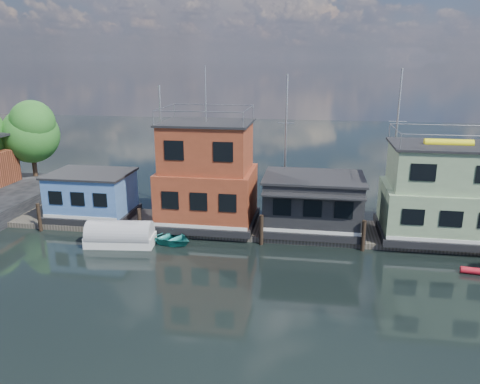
% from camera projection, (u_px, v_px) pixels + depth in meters
% --- Properties ---
extents(ground, '(160.00, 160.00, 0.00)m').
position_uv_depth(ground, '(318.00, 317.00, 23.87)').
color(ground, black).
rests_on(ground, ground).
extents(dock, '(48.00, 5.00, 0.40)m').
position_uv_depth(dock, '(318.00, 231.00, 35.20)').
color(dock, '#595147').
rests_on(dock, ground).
extents(houseboat_blue, '(6.40, 4.90, 3.66)m').
position_uv_depth(houseboat_blue, '(92.00, 195.00, 37.41)').
color(houseboat_blue, black).
rests_on(houseboat_blue, dock).
extents(houseboat_red, '(7.40, 5.90, 11.86)m').
position_uv_depth(houseboat_red, '(207.00, 177.00, 35.43)').
color(houseboat_red, black).
rests_on(houseboat_red, dock).
extents(houseboat_dark, '(7.40, 6.10, 4.06)m').
position_uv_depth(houseboat_dark, '(313.00, 203.00, 34.65)').
color(houseboat_dark, black).
rests_on(houseboat_dark, dock).
extents(houseboat_green, '(8.40, 5.90, 7.03)m').
position_uv_depth(houseboat_green, '(442.00, 194.00, 32.97)').
color(houseboat_green, black).
rests_on(houseboat_green, dock).
extents(pilings, '(42.28, 0.28, 2.20)m').
position_uv_depth(pilings, '(314.00, 233.00, 32.35)').
color(pilings, '#2D2116').
rests_on(pilings, ground).
extents(background_masts, '(36.40, 0.16, 12.00)m').
position_uv_depth(background_masts, '(379.00, 148.00, 38.69)').
color(background_masts, silver).
rests_on(background_masts, ground).
extents(dinghy_teal, '(5.08, 4.57, 0.87)m').
position_uv_depth(dinghy_teal, '(167.00, 236.00, 33.53)').
color(dinghy_teal, teal).
rests_on(dinghy_teal, ground).
extents(tarp_runabout, '(4.95, 2.41, 1.93)m').
position_uv_depth(tarp_runabout, '(120.00, 236.00, 32.88)').
color(tarp_runabout, silver).
rests_on(tarp_runabout, ground).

